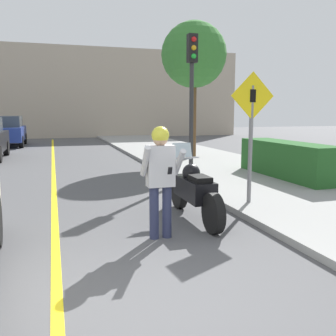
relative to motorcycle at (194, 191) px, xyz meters
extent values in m
plane|color=#4C4C4F|center=(-1.77, -2.90, -0.51)|extent=(80.00, 80.00, 0.00)
cube|color=gray|center=(3.03, 1.10, -0.45)|extent=(4.40, 44.00, 0.12)
cube|color=yellow|center=(-2.37, 3.10, -0.51)|extent=(0.12, 36.00, 0.01)
cube|color=#B2A38E|center=(-1.77, 23.10, 2.82)|extent=(28.00, 1.20, 6.66)
cylinder|color=black|center=(0.00, -0.84, -0.19)|extent=(0.14, 0.65, 0.65)
cylinder|color=black|center=(0.00, 0.82, -0.19)|extent=(0.14, 0.65, 0.65)
cube|color=black|center=(0.00, -0.01, 0.04)|extent=(0.40, 1.14, 0.36)
sphere|color=black|center=(0.00, 0.15, 0.30)|extent=(0.32, 0.32, 0.32)
cube|color=black|center=(0.00, -0.27, 0.26)|extent=(0.28, 0.48, 0.10)
cylinder|color=silver|center=(0.00, 0.56, 0.52)|extent=(0.62, 0.03, 0.03)
cube|color=silver|center=(0.00, 0.63, 0.64)|extent=(0.36, 0.12, 0.31)
cylinder|color=#282D4C|center=(-0.94, -0.80, -0.11)|extent=(0.14, 0.14, 0.80)
cylinder|color=#282D4C|center=(-0.74, -0.80, -0.11)|extent=(0.14, 0.14, 0.80)
cube|color=#B7B7BC|center=(-0.84, -0.80, 0.59)|extent=(0.40, 0.22, 0.61)
cylinder|color=#B7B7BC|center=(-1.09, -0.90, 0.68)|extent=(0.09, 0.37, 0.48)
cylinder|color=#B7B7BC|center=(-0.59, -0.92, 0.65)|extent=(0.09, 0.43, 0.43)
sphere|color=tan|center=(-0.84, -0.80, 0.99)|extent=(0.22, 0.22, 0.22)
sphere|color=gold|center=(-0.84, -0.80, 1.04)|extent=(0.26, 0.26, 0.26)
cube|color=black|center=(-0.78, -1.08, 0.56)|extent=(0.06, 0.05, 0.11)
cylinder|color=slate|center=(1.33, 0.43, 0.74)|extent=(0.08, 0.08, 2.27)
cube|color=yellow|center=(1.33, 0.41, 1.68)|extent=(0.91, 0.02, 0.91)
cube|color=black|center=(1.33, 0.39, 1.68)|extent=(0.12, 0.01, 0.24)
cylinder|color=#2D2D30|center=(1.40, 3.88, 1.54)|extent=(0.12, 0.12, 3.87)
cube|color=black|center=(1.40, 3.86, 3.09)|extent=(0.26, 0.22, 0.76)
sphere|color=red|center=(1.40, 3.74, 3.31)|extent=(0.14, 0.14, 0.14)
sphere|color=gold|center=(1.40, 3.74, 3.09)|extent=(0.14, 0.14, 0.14)
sphere|color=green|center=(1.40, 3.74, 2.87)|extent=(0.14, 0.14, 0.14)
cube|color=#235623|center=(3.83, 2.80, 0.08)|extent=(0.90, 3.59, 0.96)
cylinder|color=brown|center=(3.00, 7.92, 1.15)|extent=(0.24, 0.24, 3.09)
sphere|color=#387A33|center=(3.00, 7.92, 3.57)|extent=(2.52, 2.52, 2.52)
cylinder|color=black|center=(-4.33, 11.74, -0.19)|extent=(0.22, 0.64, 0.64)
cylinder|color=black|center=(-3.96, 17.90, -0.19)|extent=(0.22, 0.64, 0.64)
cylinder|color=black|center=(-3.96, 15.30, -0.19)|extent=(0.22, 0.64, 0.64)
cube|color=navy|center=(-4.79, 16.60, 0.19)|extent=(1.80, 4.20, 0.76)
cube|color=#38424C|center=(-4.79, 16.43, 0.87)|extent=(1.58, 2.18, 0.60)
camera|label=1|loc=(-2.34, -6.04, 1.37)|focal=40.00mm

